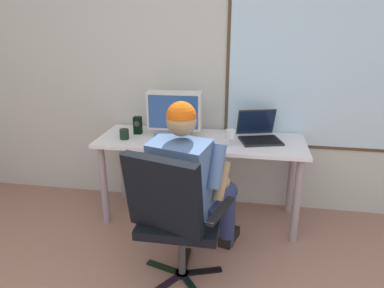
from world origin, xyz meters
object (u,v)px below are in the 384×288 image
at_px(desk, 201,151).
at_px(crt_monitor, 174,112).
at_px(person_seated, 191,182).
at_px(laptop, 258,132).
at_px(coffee_mug, 124,134).
at_px(office_chair, 173,211).
at_px(wine_glass, 230,135).
at_px(desk_speaker, 138,125).

height_order(desk, crt_monitor, crt_monitor).
relative_size(person_seated, laptop, 3.10).
bearing_deg(person_seated, coffee_mug, 141.14).
relative_size(desk, person_seated, 1.40).
xyz_separation_m(office_chair, wine_glass, (0.30, 0.77, 0.28)).
xyz_separation_m(crt_monitor, wine_glass, (0.49, -0.19, -0.12)).
bearing_deg(coffee_mug, desk, 9.23).
distance_m(desk, laptop, 0.52).
distance_m(desk_speaker, coffee_mug, 0.18).
bearing_deg(wine_glass, laptop, 44.00).
relative_size(crt_monitor, laptop, 1.15).
height_order(person_seated, desk_speaker, person_seated).
height_order(desk, office_chair, office_chair).
distance_m(office_chair, coffee_mug, 1.03).
bearing_deg(coffee_mug, desk_speaker, 67.42).
xyz_separation_m(office_chair, coffee_mug, (-0.60, 0.80, 0.23)).
height_order(wine_glass, desk_speaker, desk_speaker).
xyz_separation_m(desk, wine_glass, (0.26, -0.14, 0.20)).
distance_m(person_seated, wine_glass, 0.59).
bearing_deg(laptop, wine_glass, -136.00).
distance_m(office_chair, wine_glass, 0.87).
xyz_separation_m(crt_monitor, coffee_mug, (-0.40, -0.16, -0.17)).
bearing_deg(desk_speaker, person_seated, -49.42).
bearing_deg(coffee_mug, office_chair, -53.11).
height_order(office_chair, wine_glass, office_chair).
height_order(desk, wine_glass, wine_glass).
bearing_deg(desk, laptop, 9.67).
relative_size(desk, laptop, 4.34).
relative_size(office_chair, coffee_mug, 11.68).
distance_m(crt_monitor, desk_speaker, 0.36).
bearing_deg(laptop, coffee_mug, -170.58).
distance_m(office_chair, crt_monitor, 1.05).
bearing_deg(coffee_mug, wine_glass, -1.98).
relative_size(crt_monitor, desk_speaker, 3.06).
distance_m(person_seated, desk_speaker, 0.94).
height_order(person_seated, crt_monitor, person_seated).
distance_m(crt_monitor, coffee_mug, 0.47).
distance_m(desk, coffee_mug, 0.67).
bearing_deg(desk, crt_monitor, 167.68).
relative_size(person_seated, wine_glass, 9.30).
xyz_separation_m(person_seated, wine_glass, (0.23, 0.51, 0.19)).
bearing_deg(desk_speaker, laptop, 1.24).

